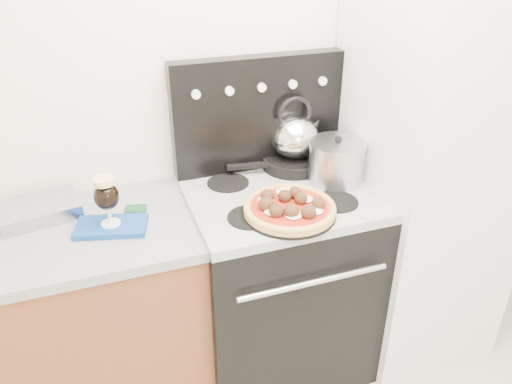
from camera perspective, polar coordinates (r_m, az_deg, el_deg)
name	(u,v)px	position (r m, az deg, el deg)	size (l,w,h in m)	color
room_shell	(393,245)	(1.20, 15.38, -5.87)	(3.52, 3.01, 2.52)	beige
base_cabinet	(19,341)	(2.29, -25.44, -15.09)	(1.45, 0.60, 0.86)	brown
stove_body	(278,284)	(2.34, 2.49, -10.43)	(0.76, 0.65, 0.88)	black
cooktop	(280,197)	(2.08, 2.76, -0.53)	(0.76, 0.65, 0.04)	#ADADB2
backguard	(258,114)	(2.20, 0.22, 8.95)	(0.76, 0.08, 0.50)	black
fridge	(427,164)	(2.37, 18.98, 3.03)	(0.64, 0.68, 1.90)	silver
foil_sheet	(39,210)	(2.10, -23.52, -1.88)	(0.29, 0.21, 0.06)	silver
oven_mitt	(111,226)	(1.93, -16.20, -3.81)	(0.26, 0.15, 0.02)	#143E94
beer_glass	(107,201)	(1.88, -16.64, -1.01)	(0.09, 0.09, 0.20)	black
pizza_pan	(289,213)	(1.91, 3.84, -2.44)	(0.36, 0.36, 0.01)	black
pizza	(290,206)	(1.90, 3.87, -1.65)	(0.35, 0.35, 0.05)	gold
skillet	(293,162)	(2.28, 4.27, 3.44)	(0.28, 0.28, 0.05)	black
tea_kettle	(294,133)	(2.22, 4.41, 6.78)	(0.21, 0.21, 0.24)	silver
stock_pot	(336,162)	(2.15, 9.17, 3.35)	(0.23, 0.23, 0.17)	#B3B4BA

